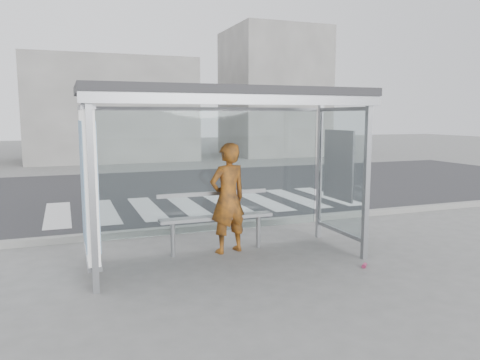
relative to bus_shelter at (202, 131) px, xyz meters
The scene contains 10 objects.
ground 2.02m from the bus_shelter, ahead, with size 80.00×80.00×0.00m, color slate.
road 7.22m from the bus_shelter, 86.94° to the left, with size 30.00×10.00×0.01m, color #2B2B2E.
curb 2.72m from the bus_shelter, 78.88° to the left, with size 30.00×0.18×0.12m, color gray.
crosswalk 5.05m from the bus_shelter, 72.83° to the left, with size 7.55×3.00×0.00m.
bus_shelter is the anchor object (origin of this frame).
building_center 17.95m from the bus_shelter, 88.81° to the left, with size 8.00×5.00×5.00m, color slate.
building_right 20.30m from the bus_shelter, 62.42° to the left, with size 5.00×5.00×7.00m, color slate.
person 1.25m from the bus_shelter, 33.37° to the left, with size 0.65×0.43×1.79m, color #D24113.
bench 1.52m from the bus_shelter, 51.51° to the left, with size 1.88×0.32×0.97m.
soda_can 3.10m from the bus_shelter, 27.82° to the right, with size 0.06×0.06×0.11m, color #CD3C6E.
Camera 1 is at (-2.30, -6.62, 2.21)m, focal length 35.00 mm.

